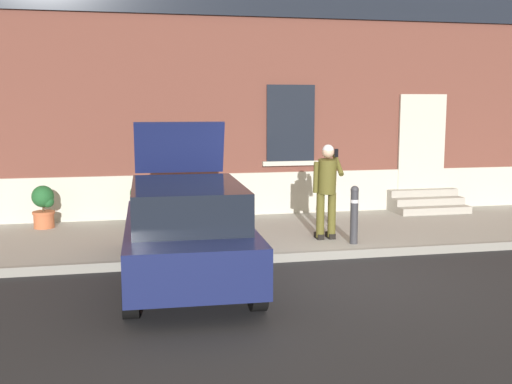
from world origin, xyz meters
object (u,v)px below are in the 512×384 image
object	(u,v)px
person_on_phone	(327,185)
planter_charcoal	(141,202)
planter_terracotta	(44,206)
bollard_near_person	(354,213)
hatchback_car_navy	(187,230)

from	to	relation	value
person_on_phone	planter_charcoal	bearing A→B (deg)	156.26
planter_terracotta	bollard_near_person	bearing A→B (deg)	-25.24
hatchback_car_navy	bollard_near_person	bearing A→B (deg)	22.80
bollard_near_person	person_on_phone	xyz separation A→B (m)	(-0.37, 0.45, 0.44)
person_on_phone	planter_terracotta	distance (m)	5.68
planter_terracotta	person_on_phone	bearing A→B (deg)	-22.69
person_on_phone	hatchback_car_navy	bearing A→B (deg)	-137.16
hatchback_car_navy	person_on_phone	distance (m)	3.27
hatchback_car_navy	planter_terracotta	bearing A→B (deg)	122.26
bollard_near_person	planter_terracotta	world-z (taller)	bollard_near_person
bollard_near_person	planter_charcoal	xyz separation A→B (m)	(-3.66, 2.66, -0.11)
hatchback_car_navy	bollard_near_person	size ratio (longest dim) A/B	3.94
planter_terracotta	planter_charcoal	bearing A→B (deg)	0.75
bollard_near_person	planter_terracotta	size ratio (longest dim) A/B	1.22
hatchback_car_navy	planter_charcoal	bearing A→B (deg)	97.97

